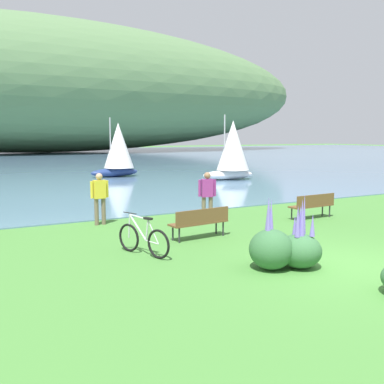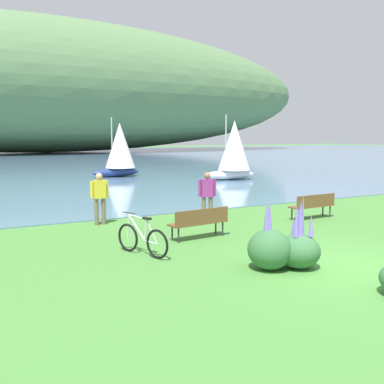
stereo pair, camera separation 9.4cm
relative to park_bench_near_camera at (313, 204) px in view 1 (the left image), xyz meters
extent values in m
plane|color=#478438|center=(-3.23, -4.66, -0.52)|extent=(200.00, 200.00, 0.00)
cube|color=#5B7F9E|center=(-3.23, 43.18, -0.50)|extent=(180.00, 80.00, 0.04)
ellipsoid|color=#567A4C|center=(1.26, 63.68, 10.20)|extent=(98.45, 28.00, 21.36)
cube|color=brown|center=(0.00, 0.08, -0.07)|extent=(1.82, 0.58, 0.05)
cube|color=brown|center=(0.01, -0.13, 0.15)|extent=(1.80, 0.14, 0.40)
cylinder|color=#2D2D33|center=(-0.78, 0.20, -0.30)|extent=(0.05, 0.05, 0.45)
cylinder|color=#2D2D33|center=(0.75, 0.29, -0.30)|extent=(0.05, 0.05, 0.45)
cylinder|color=#2D2D33|center=(-0.76, -0.13, -0.30)|extent=(0.05, 0.05, 0.45)
cylinder|color=#2D2D33|center=(0.77, -0.04, -0.30)|extent=(0.05, 0.05, 0.45)
cube|color=brown|center=(-4.99, -0.70, -0.07)|extent=(1.84, 0.68, 0.05)
cube|color=brown|center=(-4.96, -0.91, 0.15)|extent=(1.79, 0.24, 0.40)
cylinder|color=#2D2D33|center=(-5.77, -0.62, -0.30)|extent=(0.05, 0.05, 0.45)
cylinder|color=#2D2D33|center=(-4.24, -0.45, -0.30)|extent=(0.05, 0.05, 0.45)
cylinder|color=#2D2D33|center=(-5.73, -0.95, -0.30)|extent=(0.05, 0.05, 0.45)
cylinder|color=#2D2D33|center=(-4.21, -0.78, -0.30)|extent=(0.05, 0.05, 0.45)
torus|color=black|center=(-7.25, -1.15, -0.16)|extent=(0.33, 0.69, 0.72)
torus|color=black|center=(-6.86, -2.12, -0.16)|extent=(0.33, 0.69, 0.72)
cylinder|color=silver|center=(-7.13, -1.46, 0.15)|extent=(0.27, 0.58, 0.61)
cylinder|color=silver|center=(-7.11, -1.50, 0.41)|extent=(0.28, 0.63, 0.09)
cylinder|color=silver|center=(-7.00, -1.77, 0.12)|extent=(0.09, 0.13, 0.54)
cylinder|color=silver|center=(-6.94, -1.93, -0.15)|extent=(0.19, 0.41, 0.05)
cylinder|color=silver|center=(-6.92, -1.96, 0.11)|extent=(0.16, 0.35, 0.56)
cylinder|color=silver|center=(-7.24, -1.17, 0.14)|extent=(0.07, 0.09, 0.60)
cube|color=black|center=(-6.99, -1.80, 0.42)|extent=(0.18, 0.26, 0.05)
cylinder|color=black|center=(-7.23, -1.20, 0.48)|extent=(0.20, 0.45, 0.02)
cylinder|color=#72604C|center=(-7.06, 2.48, -0.08)|extent=(0.14, 0.14, 0.88)
cylinder|color=#72604C|center=(-6.82, 2.49, -0.08)|extent=(0.14, 0.14, 0.88)
cube|color=yellow|center=(-6.94, 2.48, 0.66)|extent=(0.39, 0.24, 0.60)
sphere|color=tan|center=(-6.94, 2.48, 1.08)|extent=(0.22, 0.22, 0.22)
cylinder|color=yellow|center=(-7.20, 2.47, 0.66)|extent=(0.09, 0.09, 0.56)
cylinder|color=yellow|center=(-6.68, 2.49, 0.66)|extent=(0.09, 0.09, 0.56)
cylinder|color=#72604C|center=(-3.76, 1.18, -0.08)|extent=(0.14, 0.14, 0.88)
cylinder|color=#72604C|center=(-3.53, 1.10, -0.08)|extent=(0.14, 0.14, 0.88)
cube|color=#9E338C|center=(-3.65, 1.14, 0.66)|extent=(0.43, 0.32, 0.60)
sphere|color=#9E7051|center=(-3.65, 1.14, 1.08)|extent=(0.22, 0.22, 0.22)
cylinder|color=#9E338C|center=(-3.89, 1.22, 0.66)|extent=(0.09, 0.09, 0.56)
cylinder|color=#9E338C|center=(-3.40, 1.06, 0.66)|extent=(0.09, 0.09, 0.56)
ellipsoid|color=#386B3D|center=(-4.35, -4.24, -0.14)|extent=(0.97, 0.97, 0.77)
cylinder|color=#386B3D|center=(-4.51, -4.32, 0.15)|extent=(0.02, 0.02, 0.12)
cone|color=#8470D1|center=(-4.51, -4.32, 0.57)|extent=(0.13, 0.13, 0.71)
cylinder|color=#386B3D|center=(-4.22, -4.20, 0.15)|extent=(0.02, 0.02, 0.12)
cone|color=#8470D1|center=(-4.22, -4.20, 0.68)|extent=(0.09, 0.09, 0.94)
cylinder|color=#386B3D|center=(-4.43, -4.14, 0.15)|extent=(0.02, 0.02, 0.12)
cone|color=#8470D1|center=(-4.43, -4.14, 0.44)|extent=(0.10, 0.10, 0.45)
cylinder|color=#386B3D|center=(-4.36, -4.23, 0.15)|extent=(0.02, 0.02, 0.12)
cone|color=#8470D1|center=(-4.36, -4.23, 0.55)|extent=(0.12, 0.12, 0.68)
cylinder|color=#386B3D|center=(-4.17, -4.42, 0.15)|extent=(0.02, 0.02, 0.12)
cone|color=#8470D1|center=(-4.17, -4.42, 0.46)|extent=(0.12, 0.12, 0.50)
cylinder|color=#386B3D|center=(-4.39, -4.31, 0.15)|extent=(0.02, 0.02, 0.12)
cone|color=#8470D1|center=(-4.39, -4.31, 0.63)|extent=(0.14, 0.14, 0.83)
ellipsoid|color=#386B3D|center=(-4.99, -4.03, -0.07)|extent=(0.98, 0.98, 0.89)
cylinder|color=#386B3D|center=(-4.97, -3.98, 0.25)|extent=(0.02, 0.02, 0.12)
cone|color=#8470D1|center=(-4.97, -3.98, 0.68)|extent=(0.12, 0.12, 0.73)
cylinder|color=#386B3D|center=(-5.08, -4.03, 0.25)|extent=(0.02, 0.02, 0.12)
cone|color=#8470D1|center=(-5.08, -4.03, 0.60)|extent=(0.11, 0.11, 0.57)
cylinder|color=#386B3D|center=(-5.02, -3.96, 0.25)|extent=(0.02, 0.02, 0.12)
cone|color=#8470D1|center=(-5.02, -3.96, 0.71)|extent=(0.15, 0.15, 0.79)
ellipsoid|color=white|center=(4.51, 12.62, -0.17)|extent=(3.64, 1.35, 0.62)
cylinder|color=#B2B2B2|center=(4.24, 12.65, 1.92)|extent=(0.09, 0.09, 3.56)
cone|color=white|center=(4.85, 12.59, 1.74)|extent=(2.31, 2.31, 3.20)
ellipsoid|color=navy|center=(-1.39, 17.99, -0.18)|extent=(3.56, 1.31, 0.61)
cylinder|color=#B2B2B2|center=(-1.66, 17.97, 1.87)|extent=(0.09, 0.09, 3.48)
cone|color=white|center=(-1.07, 18.03, 1.69)|extent=(2.26, 2.26, 3.13)
camera|label=1|loc=(-10.96, -11.58, 2.44)|focal=41.30mm
camera|label=2|loc=(-10.88, -11.62, 2.44)|focal=41.30mm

